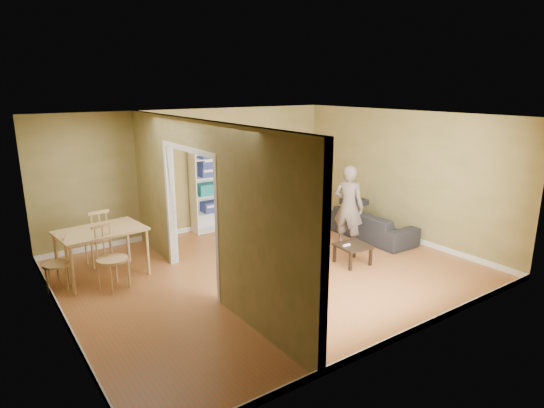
{
  "coord_description": "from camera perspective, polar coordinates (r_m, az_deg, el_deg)",
  "views": [
    {
      "loc": [
        -4.1,
        -5.96,
        3.07
      ],
      "look_at": [
        0.2,
        0.2,
        1.1
      ],
      "focal_mm": 30.0,
      "sensor_mm": 36.0,
      "label": 1
    }
  ],
  "objects": [
    {
      "name": "room_shell",
      "position": [
        7.45,
        -0.38,
        0.94
      ],
      "size": [
        6.5,
        6.5,
        6.5
      ],
      "color": "#BB5E32",
      "rests_on": "ground"
    },
    {
      "name": "partition",
      "position": [
        6.86,
        -8.67,
        -0.43
      ],
      "size": [
        0.22,
        5.5,
        2.6
      ],
      "primitive_type": null,
      "color": "tan",
      "rests_on": "ground"
    },
    {
      "name": "wall_speaker",
      "position": [
        10.37,
        -2.0,
        8.21
      ],
      "size": [
        0.1,
        0.1,
        0.1
      ],
      "primitive_type": "cube",
      "color": "black",
      "rests_on": "room_shell"
    },
    {
      "name": "sofa",
      "position": [
        9.58,
        12.28,
        -2.0
      ],
      "size": [
        1.97,
        0.86,
        0.75
      ],
      "primitive_type": "imported",
      "rotation": [
        0.0,
        0.0,
        1.56
      ],
      "color": "black",
      "rests_on": "ground"
    },
    {
      "name": "person",
      "position": [
        8.77,
        9.62,
        0.54
      ],
      "size": [
        0.85,
        0.77,
        1.91
      ],
      "primitive_type": "imported",
      "rotation": [
        0.0,
        0.0,
        1.97
      ],
      "color": "slate",
      "rests_on": "ground"
    },
    {
      "name": "bookshelf",
      "position": [
        9.82,
        -7.87,
        2.37
      ],
      "size": [
        0.84,
        0.37,
        1.99
      ],
      "color": "white",
      "rests_on": "ground"
    },
    {
      "name": "paper_box_navy_a",
      "position": [
        9.9,
        -7.53,
        -0.29
      ],
      "size": [
        0.44,
        0.28,
        0.22
      ],
      "primitive_type": "cube",
      "color": "#0E1548",
      "rests_on": "bookshelf"
    },
    {
      "name": "paper_box_teal",
      "position": [
        9.77,
        -8.07,
        1.88
      ],
      "size": [
        0.46,
        0.3,
        0.24
      ],
      "primitive_type": "cube",
      "color": "#0E8E8D",
      "rests_on": "bookshelf"
    },
    {
      "name": "paper_box_navy_b",
      "position": [
        9.7,
        -7.98,
        4.04
      ],
      "size": [
        0.39,
        0.25,
        0.2
      ],
      "primitive_type": "cube",
      "color": "#0F0E49",
      "rests_on": "bookshelf"
    },
    {
      "name": "paper_box_navy_c",
      "position": [
        9.68,
        -7.81,
        5.52
      ],
      "size": [
        0.45,
        0.3,
        0.23
      ],
      "primitive_type": "cube",
      "color": "navy",
      "rests_on": "bookshelf"
    },
    {
      "name": "coffee_table",
      "position": [
        8.14,
        10.1,
        -5.4
      ],
      "size": [
        0.54,
        0.54,
        0.36
      ],
      "rotation": [
        0.0,
        0.0,
        -0.1
      ],
      "color": "black",
      "rests_on": "ground"
    },
    {
      "name": "game_controller",
      "position": [
        8.05,
        9.34,
        -5.11
      ],
      "size": [
        0.15,
        0.04,
        0.03
      ],
      "primitive_type": "cube",
      "color": "white",
      "rests_on": "coffee_table"
    },
    {
      "name": "dining_table",
      "position": [
        7.84,
        -20.71,
        -3.58
      ],
      "size": [
        1.31,
        0.88,
        0.82
      ],
      "rotation": [
        0.0,
        0.0,
        0.11
      ],
      "color": "#E5AB71",
      "rests_on": "ground"
    },
    {
      "name": "chair_left",
      "position": [
        7.75,
        -25.46,
        -6.67
      ],
      "size": [
        0.49,
        0.49,
        0.87
      ],
      "primitive_type": null,
      "rotation": [
        0.0,
        0.0,
        -1.84
      ],
      "color": "tan",
      "rests_on": "ground"
    },
    {
      "name": "chair_near",
      "position": [
        7.41,
        -19.44,
        -6.36
      ],
      "size": [
        0.6,
        0.6,
        1.03
      ],
      "primitive_type": null,
      "rotation": [
        0.0,
        0.0,
        0.35
      ],
      "color": "tan",
      "rests_on": "ground"
    },
    {
      "name": "chair_far",
      "position": [
        8.52,
        -21.11,
        -3.84
      ],
      "size": [
        0.52,
        0.52,
        1.02
      ],
      "primitive_type": null,
      "rotation": [
        0.0,
        0.0,
        3.25
      ],
      "color": "tan",
      "rests_on": "ground"
    }
  ]
}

